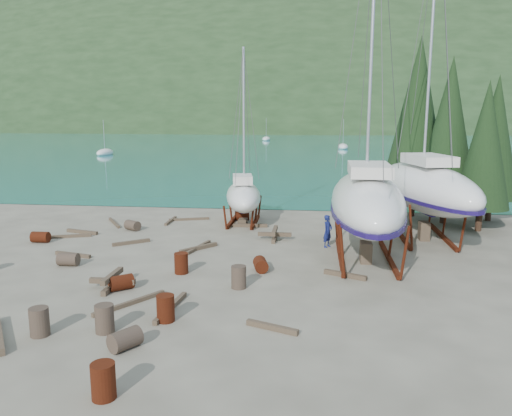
# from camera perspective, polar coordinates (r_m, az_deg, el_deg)

# --- Properties ---
(ground) EXTENTS (600.00, 600.00, 0.00)m
(ground) POSITION_cam_1_polar(r_m,az_deg,el_deg) (20.92, -6.24, -7.83)
(ground) COLOR #5D584A
(ground) RESTS_ON ground
(bay_water) EXTENTS (700.00, 700.00, 0.00)m
(bay_water) POSITION_cam_1_polar(r_m,az_deg,el_deg) (334.42, 6.00, 9.43)
(bay_water) COLOR teal
(bay_water) RESTS_ON ground
(far_hill) EXTENTS (800.00, 360.00, 110.00)m
(far_hill) POSITION_cam_1_polar(r_m,az_deg,el_deg) (339.42, 6.01, 9.45)
(far_hill) COLOR #1E3219
(far_hill) RESTS_ON ground
(far_house_left) EXTENTS (6.60, 5.60, 5.60)m
(far_house_left) POSITION_cam_1_polar(r_m,az_deg,el_deg) (219.08, -10.58, 9.48)
(far_house_left) COLOR beige
(far_house_left) RESTS_ON ground
(far_house_center) EXTENTS (6.60, 5.60, 5.60)m
(far_house_center) POSITION_cam_1_polar(r_m,az_deg,el_deg) (210.79, 0.01, 9.62)
(far_house_center) COLOR beige
(far_house_center) RESTS_ON ground
(far_house_right) EXTENTS (6.60, 5.60, 5.60)m
(far_house_right) POSITION_cam_1_polar(r_m,az_deg,el_deg) (210.90, 13.82, 9.32)
(far_house_right) COLOR beige
(far_house_right) RESTS_ON ground
(cypress_near_right) EXTENTS (3.60, 3.60, 10.00)m
(cypress_near_right) POSITION_cam_1_polar(r_m,az_deg,el_deg) (32.33, 21.20, 8.48)
(cypress_near_right) COLOR black
(cypress_near_right) RESTS_ON ground
(cypress_mid_right) EXTENTS (3.06, 3.06, 8.50)m
(cypress_mid_right) POSITION_cam_1_polar(r_m,az_deg,el_deg) (30.86, 24.72, 6.54)
(cypress_mid_right) COLOR black
(cypress_mid_right) RESTS_ON ground
(cypress_back_left) EXTENTS (4.14, 4.14, 11.50)m
(cypress_back_left) POSITION_cam_1_polar(r_m,az_deg,el_deg) (33.95, 17.97, 10.22)
(cypress_back_left) COLOR black
(cypress_back_left) RESTS_ON ground
(cypress_far_right) EXTENTS (3.24, 3.24, 9.00)m
(cypress_far_right) POSITION_cam_1_polar(r_m,az_deg,el_deg) (34.16, 25.63, 7.26)
(cypress_far_right) COLOR black
(cypress_far_right) RESTS_ON ground
(moored_boat_left) EXTENTS (2.00, 5.00, 6.05)m
(moored_boat_left) POSITION_cam_1_polar(r_m,az_deg,el_deg) (86.74, -16.88, 6.06)
(moored_boat_left) COLOR white
(moored_boat_left) RESTS_ON ground
(moored_boat_mid) EXTENTS (2.00, 5.00, 6.05)m
(moored_boat_mid) POSITION_cam_1_polar(r_m,az_deg,el_deg) (99.67, 9.90, 6.89)
(moored_boat_mid) COLOR white
(moored_boat_mid) RESTS_ON ground
(moored_boat_far) EXTENTS (2.00, 5.00, 6.05)m
(moored_boat_far) POSITION_cam_1_polar(r_m,az_deg,el_deg) (130.08, 1.17, 7.88)
(moored_boat_far) COLOR white
(moored_boat_far) RESTS_ON ground
(large_sailboat_near) EXTENTS (3.40, 10.93, 17.12)m
(large_sailboat_near) POSITION_cam_1_polar(r_m,az_deg,el_deg) (23.20, 12.53, 0.84)
(large_sailboat_near) COLOR white
(large_sailboat_near) RESTS_ON ground
(large_sailboat_far) EXTENTS (5.42, 11.28, 17.17)m
(large_sailboat_far) POSITION_cam_1_polar(r_m,az_deg,el_deg) (28.22, 18.71, 2.33)
(large_sailboat_far) COLOR white
(large_sailboat_far) RESTS_ON ground
(small_sailboat_shore) EXTENTS (3.16, 6.82, 10.51)m
(small_sailboat_shore) POSITION_cam_1_polar(r_m,az_deg,el_deg) (30.44, -1.46, 1.43)
(small_sailboat_shore) COLOR white
(small_sailboat_shore) RESTS_ON ground
(worker) EXTENTS (0.65, 0.72, 1.65)m
(worker) POSITION_cam_1_polar(r_m,az_deg,el_deg) (25.39, 8.19, -2.64)
(worker) COLOR #131A53
(worker) RESTS_ON ground
(drum_1) EXTENTS (0.97, 1.05, 0.58)m
(drum_1) POSITION_cam_1_polar(r_m,az_deg,el_deg) (15.17, -14.72, -14.32)
(drum_1) COLOR #2D2823
(drum_1) RESTS_ON ground
(drum_2) EXTENTS (0.89, 0.59, 0.58)m
(drum_2) POSITION_cam_1_polar(r_m,az_deg,el_deg) (28.48, -23.41, -3.07)
(drum_2) COLOR #5F2810
(drum_2) RESTS_ON ground
(drum_3) EXTENTS (0.58, 0.58, 0.88)m
(drum_3) POSITION_cam_1_polar(r_m,az_deg,el_deg) (12.90, -17.05, -18.38)
(drum_3) COLOR #5F2810
(drum_3) RESTS_ON ground
(drum_4) EXTENTS (0.98, 0.75, 0.58)m
(drum_4) POSITION_cam_1_polar(r_m,az_deg,el_deg) (31.60, -1.62, -0.90)
(drum_4) COLOR #5F2810
(drum_4) RESTS_ON ground
(drum_5) EXTENTS (0.58, 0.58, 0.88)m
(drum_5) POSITION_cam_1_polar(r_m,az_deg,el_deg) (19.40, -1.98, -7.89)
(drum_5) COLOR #2D2823
(drum_5) RESTS_ON ground
(drum_6) EXTENTS (0.77, 0.99, 0.58)m
(drum_6) POSITION_cam_1_polar(r_m,az_deg,el_deg) (21.45, 0.53, -6.48)
(drum_6) COLOR #5F2810
(drum_6) RESTS_ON ground
(drum_7) EXTENTS (0.58, 0.58, 0.88)m
(drum_7) POSITION_cam_1_polar(r_m,az_deg,el_deg) (16.69, -10.29, -11.21)
(drum_7) COLOR #5F2810
(drum_7) RESTS_ON ground
(drum_9) EXTENTS (1.05, 0.95, 0.58)m
(drum_9) POSITION_cam_1_polar(r_m,az_deg,el_deg) (29.74, -13.93, -1.94)
(drum_9) COLOR #2D2823
(drum_9) RESTS_ON ground
(drum_12) EXTENTS (1.05, 1.01, 0.58)m
(drum_12) POSITION_cam_1_polar(r_m,az_deg,el_deg) (19.91, -15.15, -8.23)
(drum_12) COLOR #5F2810
(drum_12) RESTS_ON ground
(drum_14) EXTENTS (0.58, 0.58, 0.88)m
(drum_14) POSITION_cam_1_polar(r_m,az_deg,el_deg) (21.36, -8.54, -6.26)
(drum_14) COLOR #5F2810
(drum_14) RESTS_ON ground
(drum_15) EXTENTS (0.89, 0.59, 0.58)m
(drum_15) POSITION_cam_1_polar(r_m,az_deg,el_deg) (23.71, -20.66, -5.51)
(drum_15) COLOR #2D2823
(drum_15) RESTS_ON ground
(drum_16) EXTENTS (0.58, 0.58, 0.88)m
(drum_16) POSITION_cam_1_polar(r_m,az_deg,el_deg) (16.78, -23.52, -11.83)
(drum_16) COLOR #2D2823
(drum_16) RESTS_ON ground
(drum_17) EXTENTS (0.58, 0.58, 0.88)m
(drum_17) POSITION_cam_1_polar(r_m,az_deg,el_deg) (16.34, -16.92, -12.00)
(drum_17) COLOR #2D2823
(drum_17) RESTS_ON ground
(timber_0) EXTENTS (2.47, 0.91, 0.14)m
(timber_0) POSITION_cam_1_polar(r_m,az_deg,el_deg) (31.94, -7.65, -1.27)
(timber_0) COLOR brown
(timber_0) RESTS_ON ground
(timber_1) EXTENTS (1.74, 0.96, 0.19)m
(timber_1) POSITION_cam_1_polar(r_m,az_deg,el_deg) (21.06, 10.14, -7.53)
(timber_1) COLOR brown
(timber_1) RESTS_ON ground
(timber_2) EXTENTS (2.06, 0.74, 0.19)m
(timber_2) POSITION_cam_1_polar(r_m,az_deg,el_deg) (29.83, -19.25, -2.58)
(timber_2) COLOR brown
(timber_2) RESTS_ON ground
(timber_3) EXTENTS (1.78, 2.54, 0.15)m
(timber_3) POSITION_cam_1_polar(r_m,az_deg,el_deg) (18.40, -14.20, -10.48)
(timber_3) COLOR brown
(timber_3) RESTS_ON ground
(timber_4) EXTENTS (1.66, 1.34, 0.17)m
(timber_4) POSITION_cam_1_polar(r_m,az_deg,el_deg) (26.69, -14.07, -3.83)
(timber_4) COLOR brown
(timber_4) RESTS_ON ground
(timber_5) EXTENTS (0.43, 2.73, 0.16)m
(timber_5) POSITION_cam_1_polar(r_m,az_deg,el_deg) (17.69, -9.73, -11.15)
(timber_5) COLOR brown
(timber_5) RESTS_ON ground
(timber_6) EXTENTS (2.09, 0.36, 0.19)m
(timber_6) POSITION_cam_1_polar(r_m,az_deg,el_deg) (29.73, -0.68, -2.01)
(timber_6) COLOR brown
(timber_6) RESTS_ON ground
(timber_7) EXTENTS (1.70, 0.82, 0.17)m
(timber_7) POSITION_cam_1_polar(r_m,az_deg,el_deg) (15.96, 1.85, -13.46)
(timber_7) COLOR brown
(timber_7) RESTS_ON ground
(timber_8) EXTENTS (1.58, 1.86, 0.19)m
(timber_8) POSITION_cam_1_polar(r_m,az_deg,el_deg) (24.96, -6.58, -4.55)
(timber_8) COLOR brown
(timber_8) RESTS_ON ground
(timber_9) EXTENTS (0.17, 2.28, 0.15)m
(timber_9) POSITION_cam_1_polar(r_m,az_deg,el_deg) (31.59, -9.72, -1.45)
(timber_9) COLOR brown
(timber_9) RESTS_ON ground
(timber_11) EXTENTS (0.74, 2.42, 0.15)m
(timber_11) POSITION_cam_1_polar(r_m,az_deg,el_deg) (25.16, -6.57, -4.47)
(timber_11) COLOR brown
(timber_11) RESTS_ON ground
(timber_12) EXTENTS (1.96, 0.65, 0.17)m
(timber_12) POSITION_cam_1_polar(r_m,az_deg,el_deg) (25.20, -20.19, -5.03)
(timber_12) COLOR brown
(timber_12) RESTS_ON ground
(timber_15) EXTENTS (1.66, 2.42, 0.15)m
(timber_15) POSITION_cam_1_polar(r_m,az_deg,el_deg) (31.81, -15.90, -1.63)
(timber_15) COLOR brown
(timber_15) RESTS_ON ground
(timber_17) EXTENTS (2.48, 0.99, 0.16)m
(timber_17) POSITION_cam_1_polar(r_m,az_deg,el_deg) (29.07, -20.81, -3.04)
(timber_17) COLOR brown
(timber_17) RESTS_ON ground
(timber_pile_fore) EXTENTS (1.80, 1.80, 0.60)m
(timber_pile_fore) POSITION_cam_1_polar(r_m,az_deg,el_deg) (20.15, -16.09, -8.03)
(timber_pile_fore) COLOR brown
(timber_pile_fore) RESTS_ON ground
(timber_pile_aft) EXTENTS (1.80, 1.80, 0.60)m
(timber_pile_aft) POSITION_cam_1_polar(r_m,az_deg,el_deg) (26.72, 2.14, -3.02)
(timber_pile_aft) COLOR brown
(timber_pile_aft) RESTS_ON ground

